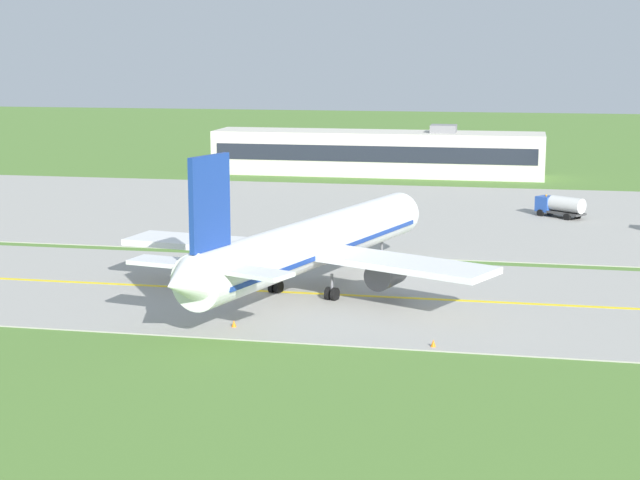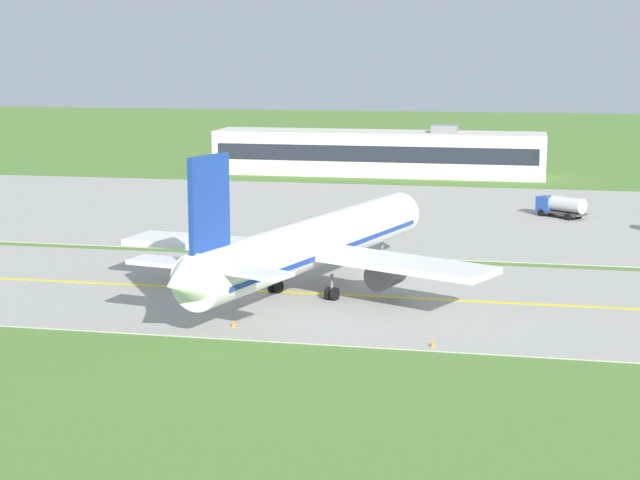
# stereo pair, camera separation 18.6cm
# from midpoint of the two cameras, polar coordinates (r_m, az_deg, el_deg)

# --- Properties ---
(ground_plane) EXTENTS (500.00, 500.00, 0.00)m
(ground_plane) POSITION_cam_midpoint_polar(r_m,az_deg,el_deg) (83.96, -3.96, -2.92)
(ground_plane) COLOR #517A33
(taxiway_strip) EXTENTS (240.00, 28.00, 0.10)m
(taxiway_strip) POSITION_cam_midpoint_polar(r_m,az_deg,el_deg) (83.95, -3.96, -2.89)
(taxiway_strip) COLOR #9E9B93
(taxiway_strip) RESTS_ON ground
(apron_pad) EXTENTS (140.00, 52.00, 0.10)m
(apron_pad) POSITION_cam_midpoint_polar(r_m,az_deg,el_deg) (122.82, 5.74, 1.42)
(apron_pad) COLOR #9E9B93
(apron_pad) RESTS_ON ground
(taxiway_centreline) EXTENTS (220.00, 0.60, 0.01)m
(taxiway_centreline) POSITION_cam_midpoint_polar(r_m,az_deg,el_deg) (83.93, -3.96, -2.85)
(taxiway_centreline) COLOR yellow
(taxiway_centreline) RESTS_ON taxiway_strip
(airplane_lead) EXTENTS (31.85, 38.83, 12.70)m
(airplane_lead) POSITION_cam_midpoint_polar(r_m,az_deg,el_deg) (82.38, -0.50, -0.22)
(airplane_lead) COLOR white
(airplane_lead) RESTS_ON ground
(service_truck_fuel) EXTENTS (6.00, 5.29, 2.65)m
(service_truck_fuel) POSITION_cam_midpoint_polar(r_m,az_deg,el_deg) (123.24, 13.34, 1.91)
(service_truck_fuel) COLOR #264CA5
(service_truck_fuel) RESTS_ON ground
(terminal_building) EXTENTS (52.36, 9.80, 8.09)m
(terminal_building) POSITION_cam_midpoint_polar(r_m,az_deg,el_deg) (162.17, 3.22, 4.92)
(terminal_building) COLOR beige
(terminal_building) RESTS_ON ground
(traffic_cone_near_edge) EXTENTS (0.44, 0.44, 0.60)m
(traffic_cone_near_edge) POSITION_cam_midpoint_polar(r_m,az_deg,el_deg) (68.55, 6.32, -5.83)
(traffic_cone_near_edge) COLOR orange
(traffic_cone_near_edge) RESTS_ON ground
(traffic_cone_mid_edge) EXTENTS (0.44, 0.44, 0.60)m
(traffic_cone_mid_edge) POSITION_cam_midpoint_polar(r_m,az_deg,el_deg) (73.15, -4.95, -4.75)
(traffic_cone_mid_edge) COLOR orange
(traffic_cone_mid_edge) RESTS_ON ground
(traffic_cone_far_edge) EXTENTS (0.44, 0.44, 0.60)m
(traffic_cone_far_edge) POSITION_cam_midpoint_polar(r_m,az_deg,el_deg) (98.54, -6.37, -0.75)
(traffic_cone_far_edge) COLOR orange
(traffic_cone_far_edge) RESTS_ON ground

